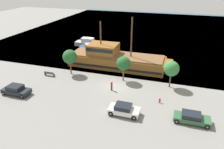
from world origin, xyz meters
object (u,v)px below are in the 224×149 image
Objects in this scene: parked_car_curb_rear at (192,118)px; parked_car_curb_front at (124,110)px; bench_promenade_east at (49,74)px; pirate_ship at (115,59)px; parked_car_curb_mid at (16,90)px; pedestrian_walking_near at (112,86)px; fire_hydrant at (160,100)px; moored_boat_outer at (89,43)px; moored_boat_dockside at (92,48)px.

parked_car_curb_front is at bearing -173.75° from parked_car_curb_rear.
parked_car_curb_rear is at bearing -15.14° from bench_promenade_east.
pirate_ship is 20.77m from parked_car_curb_rear.
pedestrian_walking_near is at bearing 22.62° from parked_car_curb_mid.
pirate_ship is 15.28m from fire_hydrant.
pedestrian_walking_near is (13.08, -21.41, 0.05)m from moored_boat_outer.
parked_car_curb_rear is 2.27× the size of bench_promenade_east.
parked_car_curb_front reaches higher than parked_car_curb_rear.
pedestrian_walking_near reaches higher than fire_hydrant.
parked_car_curb_rear reaches higher than bench_promenade_east.
fire_hydrant is at bearing -47.58° from moored_boat_outer.
bench_promenade_east reaches higher than fire_hydrant.
parked_car_curb_front is 5.37× the size of fire_hydrant.
moored_boat_dockside is 23.64m from parked_car_curb_mid.
fire_hydrant is 0.39× the size of bench_promenade_east.
fire_hydrant is at bearing -8.99° from bench_promenade_east.
moored_boat_dockside is 16.06m from bench_promenade_east.
parked_car_curb_front is 0.92× the size of parked_car_curb_rear.
pirate_ship reaches higher than parked_car_curb_mid.
parked_car_curb_rear is (25.94, 0.79, -0.07)m from parked_car_curb_mid.
pirate_ship is 12.55× the size of pedestrian_walking_near.
parked_car_curb_mid is (-17.37, 0.15, -0.00)m from parked_car_curb_front.
parked_car_curb_rear is at bearing 1.75° from parked_car_curb_mid.
pedestrian_walking_near is at bearing -58.59° from moored_boat_outer.
pirate_ship reaches higher than parked_car_curb_front.
pirate_ship is at bearing 53.84° from parked_car_curb_mid.
pedestrian_walking_near reaches higher than bench_promenade_east.
parked_car_curb_front reaches higher than fire_hydrant.
parked_car_curb_front is 17.37m from parked_car_curb_mid.
pirate_ship reaches higher than moored_boat_dockside.
parked_car_curb_rear is at bearing -44.59° from moored_boat_dockside.
pirate_ship is 4.69× the size of parked_car_curb_mid.
pirate_ship is at bearing 38.16° from bench_promenade_east.
moored_boat_outer reaches higher than pedestrian_walking_near.
moored_boat_dockside reaches higher than pedestrian_walking_near.
moored_boat_dockside is 8.18× the size of fire_hydrant.
pirate_ship is 13.09m from bench_promenade_east.
parked_car_curb_rear is 25.71m from bench_promenade_east.
parked_car_curb_mid is at bearing 179.52° from parked_car_curb_front.
moored_boat_dockside is 4.33m from moored_boat_outer.
pirate_ship reaches higher than pedestrian_walking_near.
moored_boat_outer is 1.70× the size of parked_car_curb_rear.
fire_hydrant is at bearing 46.21° from parked_car_curb_front.
moored_boat_dockside reaches higher than parked_car_curb_rear.
moored_boat_outer is at bearing 88.53° from parked_car_curb_mid.
moored_boat_outer is 31.98m from parked_car_curb_front.
pedestrian_walking_near is (10.82, -17.72, 0.13)m from moored_boat_dockside.
parked_car_curb_front is (14.42, -23.60, 0.05)m from moored_boat_dockside.
bench_promenade_east is at bearing 81.51° from parked_car_curb_mid.
pirate_ship is at bearing 103.72° from pedestrian_walking_near.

